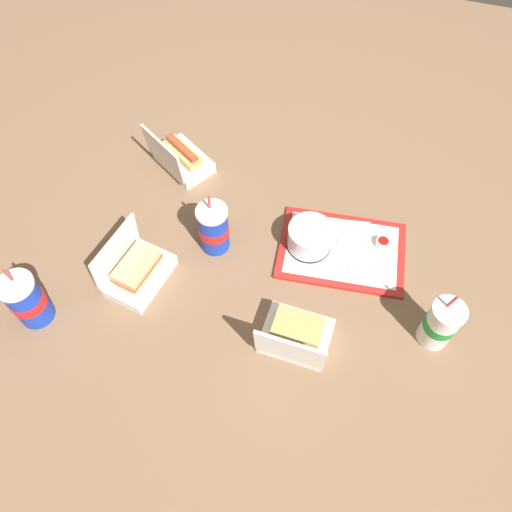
{
  "coord_description": "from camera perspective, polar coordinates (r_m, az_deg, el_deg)",
  "views": [
    {
      "loc": [
        -0.22,
        0.72,
        1.25
      ],
      "look_at": [
        0.01,
        -0.0,
        0.05
      ],
      "focal_mm": 35.0,
      "sensor_mm": 36.0,
      "label": 1
    }
  ],
  "objects": [
    {
      "name": "ground_plane",
      "position": [
        1.46,
        0.49,
        -1.36
      ],
      "size": [
        3.2,
        3.2,
        0.0
      ],
      "primitive_type": "plane",
      "color": "brown"
    },
    {
      "name": "soda_cup_corner",
      "position": [
        1.37,
        20.33,
        -7.29
      ],
      "size": [
        0.09,
        0.09,
        0.22
      ],
      "color": "white",
      "rests_on": "ground_plane"
    },
    {
      "name": "clamshell_sandwich_corner",
      "position": [
        1.44,
        -13.48,
        -1.63
      ],
      "size": [
        0.17,
        0.21,
        0.17
      ],
      "color": "white",
      "rests_on": "ground_plane"
    },
    {
      "name": "soda_cup_left",
      "position": [
        1.44,
        -24.72,
        -4.6
      ],
      "size": [
        0.1,
        0.1,
        0.23
      ],
      "color": "#1938B7",
      "rests_on": "ground_plane"
    },
    {
      "name": "ketchup_cup",
      "position": [
        1.52,
        14.28,
        1.47
      ],
      "size": [
        0.04,
        0.04,
        0.02
      ],
      "color": "white",
      "rests_on": "food_tray"
    },
    {
      "name": "food_tray",
      "position": [
        1.51,
        9.76,
        0.63
      ],
      "size": [
        0.4,
        0.3,
        0.01
      ],
      "color": "red",
      "rests_on": "ground_plane"
    },
    {
      "name": "soda_cup_back",
      "position": [
        1.44,
        -4.87,
        3.14
      ],
      "size": [
        0.09,
        0.09,
        0.23
      ],
      "color": "#1938B7",
      "rests_on": "ground_plane"
    },
    {
      "name": "clamshell_sandwich_center",
      "position": [
        1.32,
        4.58,
        -8.98
      ],
      "size": [
        0.18,
        0.17,
        0.18
      ],
      "color": "white",
      "rests_on": "ground_plane"
    },
    {
      "name": "plastic_fork",
      "position": [
        1.47,
        12.62,
        -1.94
      ],
      "size": [
        0.11,
        0.01,
        0.0
      ],
      "primitive_type": "cube",
      "rotation": [
        0.0,
        0.0,
        -0.01
      ],
      "color": "white",
      "rests_on": "food_tray"
    },
    {
      "name": "cake_container",
      "position": [
        1.46,
        6.15,
        2.09
      ],
      "size": [
        0.13,
        0.13,
        0.08
      ],
      "color": "black",
      "rests_on": "food_tray"
    },
    {
      "name": "napkin_stack",
      "position": [
        1.53,
        11.11,
        2.46
      ],
      "size": [
        0.12,
        0.12,
        0.0
      ],
      "primitive_type": "cube",
      "rotation": [
        0.0,
        0.0,
        0.2
      ],
      "color": "white",
      "rests_on": "food_tray"
    },
    {
      "name": "clamshell_hotdog_left",
      "position": [
        1.69,
        -8.56,
        11.03
      ],
      "size": [
        0.23,
        0.22,
        0.16
      ],
      "color": "white",
      "rests_on": "ground_plane"
    }
  ]
}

